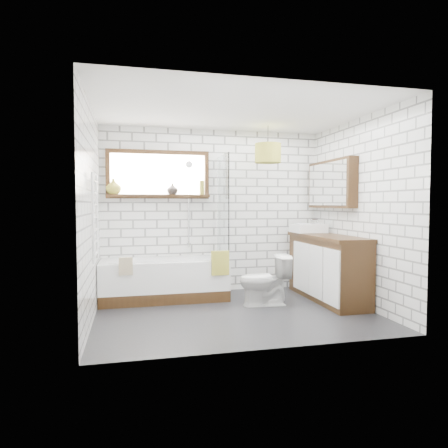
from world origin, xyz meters
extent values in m
cube|color=black|center=(0.00, 0.00, -0.01)|extent=(3.40, 2.60, 0.01)
cube|color=white|center=(0.00, 0.00, 2.50)|extent=(3.40, 2.60, 0.01)
cube|color=white|center=(0.00, 1.30, 1.25)|extent=(3.40, 0.01, 2.50)
cube|color=white|center=(0.00, -1.30, 1.25)|extent=(3.40, 0.01, 2.50)
cube|color=white|center=(-1.70, 0.00, 1.25)|extent=(0.01, 2.60, 2.50)
cube|color=white|center=(1.70, 0.00, 1.25)|extent=(0.01, 2.60, 2.50)
cube|color=black|center=(-0.85, 1.26, 1.80)|extent=(1.52, 0.16, 0.68)
cube|color=white|center=(-1.66, 0.00, 1.20)|extent=(0.06, 0.52, 1.00)
cube|color=black|center=(1.62, 0.60, 1.65)|extent=(0.16, 1.20, 0.70)
cylinder|color=silver|center=(-0.40, 1.26, 1.35)|extent=(0.02, 0.02, 1.30)
cube|color=white|center=(-0.81, 0.91, 0.29)|extent=(1.76, 0.78, 0.57)
cube|color=white|center=(0.05, 0.91, 1.32)|extent=(0.02, 0.72, 1.50)
cube|color=olive|center=(-0.08, 0.52, 0.55)|extent=(0.24, 0.07, 0.33)
cube|color=tan|center=(-1.33, 0.52, 0.55)|extent=(0.18, 0.04, 0.23)
cube|color=black|center=(1.44, 0.35, 0.46)|extent=(0.52, 1.62, 0.92)
cube|color=white|center=(1.38, 0.85, 0.99)|extent=(0.46, 0.41, 0.14)
cylinder|color=silver|center=(1.54, 0.85, 1.05)|extent=(0.03, 0.03, 0.14)
imported|color=white|center=(0.48, 0.26, 0.34)|extent=(0.42, 0.69, 0.68)
imported|color=olive|center=(-1.50, 1.23, 1.59)|extent=(0.24, 0.24, 0.23)
imported|color=black|center=(-0.65, 1.23, 1.56)|extent=(0.19, 0.19, 0.17)
cylinder|color=olive|center=(-0.20, 1.23, 1.59)|extent=(0.07, 0.07, 0.21)
cylinder|color=olive|center=(0.70, 0.79, 2.10)|extent=(0.38, 0.38, 0.28)
camera|label=1|loc=(-1.27, -4.77, 1.36)|focal=32.00mm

